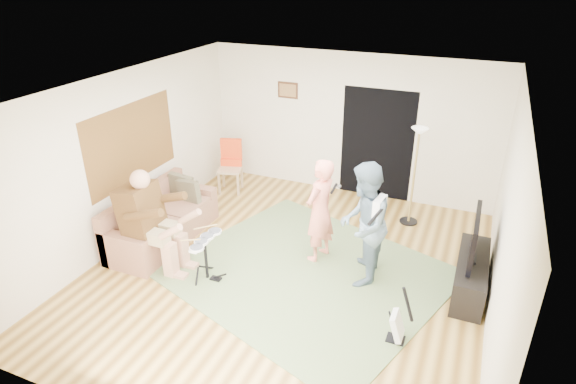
# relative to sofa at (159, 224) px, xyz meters

# --- Properties ---
(floor) EXTENTS (6.00, 6.00, 0.00)m
(floor) POSITION_rel_sofa_xyz_m (2.29, -0.03, -0.28)
(floor) COLOR brown
(floor) RESTS_ON ground
(walls) EXTENTS (5.50, 6.00, 2.70)m
(walls) POSITION_rel_sofa_xyz_m (2.29, -0.03, 1.07)
(walls) COLOR silver
(walls) RESTS_ON floor
(ceiling) EXTENTS (6.00, 6.00, 0.00)m
(ceiling) POSITION_rel_sofa_xyz_m (2.29, -0.03, 2.42)
(ceiling) COLOR white
(ceiling) RESTS_ON walls
(window_blinds) EXTENTS (0.00, 2.05, 2.05)m
(window_blinds) POSITION_rel_sofa_xyz_m (-0.45, 0.17, 1.27)
(window_blinds) COLOR brown
(window_blinds) RESTS_ON walls
(doorway) EXTENTS (2.10, 0.00, 2.10)m
(doorway) POSITION_rel_sofa_xyz_m (2.84, 2.96, 0.77)
(doorway) COLOR black
(doorway) RESTS_ON walls
(picture_frame) EXTENTS (0.42, 0.03, 0.32)m
(picture_frame) POSITION_rel_sofa_xyz_m (1.04, 2.96, 1.62)
(picture_frame) COLOR #3F2314
(picture_frame) RESTS_ON walls
(area_rug) EXTENTS (4.48, 4.19, 0.02)m
(area_rug) POSITION_rel_sofa_xyz_m (2.58, 0.01, -0.27)
(area_rug) COLOR #5D7447
(area_rug) RESTS_ON floor
(sofa) EXTENTS (0.84, 2.05, 0.83)m
(sofa) POSITION_rel_sofa_xyz_m (0.00, 0.00, 0.00)
(sofa) COLOR #96644B
(sofa) RESTS_ON floor
(drummer) EXTENTS (1.00, 0.56, 1.54)m
(drummer) POSITION_rel_sofa_xyz_m (0.44, -0.65, 0.32)
(drummer) COLOR #533517
(drummer) RESTS_ON sofa
(drum_kit) EXTENTS (0.37, 0.67, 0.69)m
(drum_kit) POSITION_rel_sofa_xyz_m (1.29, -0.65, 0.03)
(drum_kit) COLOR black
(drum_kit) RESTS_ON floor
(singer) EXTENTS (0.53, 0.68, 1.63)m
(singer) POSITION_rel_sofa_xyz_m (2.59, 0.48, 0.54)
(singer) COLOR #FD846E
(singer) RESTS_ON floor
(microphone) EXTENTS (0.06, 0.06, 0.24)m
(microphone) POSITION_rel_sofa_xyz_m (2.79, 0.48, 0.94)
(microphone) COLOR black
(microphone) RESTS_ON singer
(guitarist) EXTENTS (0.77, 0.94, 1.78)m
(guitarist) POSITION_rel_sofa_xyz_m (3.32, 0.20, 0.62)
(guitarist) COLOR slate
(guitarist) RESTS_ON floor
(guitar_held) EXTENTS (0.19, 0.61, 0.26)m
(guitar_held) POSITION_rel_sofa_xyz_m (3.52, 0.20, 0.94)
(guitar_held) COLOR white
(guitar_held) RESTS_ON guitarist
(guitar_spare) EXTENTS (0.29, 0.26, 0.80)m
(guitar_spare) POSITION_rel_sofa_xyz_m (4.06, -0.87, -0.05)
(guitar_spare) COLOR black
(guitar_spare) RESTS_ON floor
(torchiere_lamp) EXTENTS (0.31, 0.31, 1.73)m
(torchiere_lamp) POSITION_rel_sofa_xyz_m (3.68, 2.14, 0.91)
(torchiere_lamp) COLOR black
(torchiere_lamp) RESTS_ON floor
(dining_chair) EXTENTS (0.54, 0.57, 1.03)m
(dining_chair) POSITION_rel_sofa_xyz_m (0.20, 2.09, 0.09)
(dining_chair) COLOR tan
(dining_chair) RESTS_ON floor
(tv_cabinet) EXTENTS (0.40, 1.40, 0.50)m
(tv_cabinet) POSITION_rel_sofa_xyz_m (4.79, 0.52, -0.03)
(tv_cabinet) COLOR black
(tv_cabinet) RESTS_ON floor
(television) EXTENTS (0.06, 1.01, 0.63)m
(television) POSITION_rel_sofa_xyz_m (4.74, 0.52, 0.57)
(television) COLOR black
(television) RESTS_ON tv_cabinet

